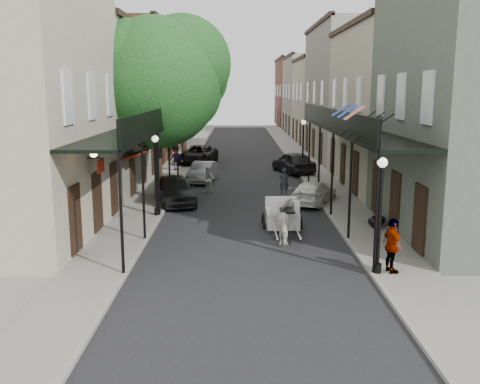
{
  "coord_description": "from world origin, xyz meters",
  "views": [
    {
      "loc": [
        -0.35,
        -18.26,
        5.9
      ],
      "look_at": [
        -0.25,
        3.94,
        1.6
      ],
      "focal_mm": 40.0,
      "sensor_mm": 36.0,
      "label": 1
    }
  ],
  "objects_px": {
    "carriage": "(282,202)",
    "car_left_far": "(198,155)",
    "lamppost_right_far": "(303,146)",
    "car_left_mid": "(203,172)",
    "tree_near": "(164,77)",
    "pedestrian_sidewalk_left": "(176,158)",
    "pedestrian_walking": "(209,180)",
    "lamppost_left": "(156,174)",
    "tree_far": "(188,90)",
    "horse": "(287,221)",
    "car_left_near": "(175,190)",
    "lamppost_right_near": "(380,214)",
    "car_right_far": "(293,162)",
    "pedestrian_sidewalk_right": "(392,246)",
    "car_right_near": "(314,192)"
  },
  "relations": [
    {
      "from": "car_left_near",
      "to": "car_left_far",
      "type": "height_order",
      "value": "car_left_near"
    },
    {
      "from": "car_right_near",
      "to": "tree_far",
      "type": "bearing_deg",
      "value": -38.95
    },
    {
      "from": "tree_near",
      "to": "pedestrian_walking",
      "type": "xyz_separation_m",
      "value": [
        2.2,
        1.86,
        -5.73
      ]
    },
    {
      "from": "horse",
      "to": "car_right_near",
      "type": "bearing_deg",
      "value": -106.5
    },
    {
      "from": "car_right_far",
      "to": "pedestrian_sidewalk_left",
      "type": "bearing_deg",
      "value": -21.88
    },
    {
      "from": "lamppost_left",
      "to": "car_right_far",
      "type": "height_order",
      "value": "lamppost_left"
    },
    {
      "from": "tree_far",
      "to": "horse",
      "type": "xyz_separation_m",
      "value": [
        5.83,
        -22.2,
        -5.03
      ]
    },
    {
      "from": "lamppost_left",
      "to": "car_left_far",
      "type": "bearing_deg",
      "value": 88.11
    },
    {
      "from": "tree_near",
      "to": "pedestrian_sidewalk_left",
      "type": "bearing_deg",
      "value": 93.66
    },
    {
      "from": "lamppost_right_near",
      "to": "pedestrian_sidewalk_right",
      "type": "relative_size",
      "value": 2.08
    },
    {
      "from": "tree_far",
      "to": "car_right_near",
      "type": "xyz_separation_m",
      "value": [
        7.85,
        -15.18,
        -5.25
      ]
    },
    {
      "from": "pedestrian_sidewalk_right",
      "to": "car_right_near",
      "type": "bearing_deg",
      "value": -8.56
    },
    {
      "from": "horse",
      "to": "car_left_far",
      "type": "relative_size",
      "value": 0.36
    },
    {
      "from": "lamppost_right_far",
      "to": "car_right_far",
      "type": "xyz_separation_m",
      "value": [
        -0.5,
        1.25,
        -1.27
      ]
    },
    {
      "from": "horse",
      "to": "pedestrian_sidewalk_left",
      "type": "height_order",
      "value": "pedestrian_sidewalk_left"
    },
    {
      "from": "tree_near",
      "to": "pedestrian_sidewalk_right",
      "type": "height_order",
      "value": "tree_near"
    },
    {
      "from": "tree_far",
      "to": "tree_near",
      "type": "bearing_deg",
      "value": -89.81
    },
    {
      "from": "tree_near",
      "to": "pedestrian_walking",
      "type": "distance_m",
      "value": 6.41
    },
    {
      "from": "car_left_mid",
      "to": "car_right_far",
      "type": "distance_m",
      "value": 7.16
    },
    {
      "from": "lamppost_right_far",
      "to": "car_right_near",
      "type": "bearing_deg",
      "value": -93.18
    },
    {
      "from": "tree_near",
      "to": "lamppost_right_far",
      "type": "height_order",
      "value": "tree_near"
    },
    {
      "from": "lamppost_right_near",
      "to": "car_left_mid",
      "type": "bearing_deg",
      "value": 110.76
    },
    {
      "from": "lamppost_left",
      "to": "car_left_near",
      "type": "height_order",
      "value": "lamppost_left"
    },
    {
      "from": "pedestrian_walking",
      "to": "car_left_mid",
      "type": "relative_size",
      "value": 0.39
    },
    {
      "from": "pedestrian_walking",
      "to": "carriage",
      "type": "bearing_deg",
      "value": -56.81
    },
    {
      "from": "carriage",
      "to": "car_left_mid",
      "type": "relative_size",
      "value": 0.7
    },
    {
      "from": "lamppost_left",
      "to": "car_left_far",
      "type": "distance_m",
      "value": 18.06
    },
    {
      "from": "tree_far",
      "to": "car_left_far",
      "type": "bearing_deg",
      "value": -13.49
    },
    {
      "from": "lamppost_right_near",
      "to": "pedestrian_sidewalk_left",
      "type": "xyz_separation_m",
      "value": [
        -8.92,
        21.88,
        -1.04
      ]
    },
    {
      "from": "car_left_near",
      "to": "car_left_far",
      "type": "xyz_separation_m",
      "value": [
        0.09,
        15.0,
        -0.01
      ]
    },
    {
      "from": "carriage",
      "to": "car_left_near",
      "type": "distance_m",
      "value": 6.86
    },
    {
      "from": "lamppost_right_far",
      "to": "car_right_near",
      "type": "distance_m",
      "value": 9.13
    },
    {
      "from": "lamppost_right_far",
      "to": "horse",
      "type": "height_order",
      "value": "lamppost_right_far"
    },
    {
      "from": "car_left_far",
      "to": "car_right_far",
      "type": "relative_size",
      "value": 1.16
    },
    {
      "from": "pedestrian_sidewalk_right",
      "to": "tree_near",
      "type": "bearing_deg",
      "value": 22.2
    },
    {
      "from": "tree_far",
      "to": "horse",
      "type": "relative_size",
      "value": 4.51
    },
    {
      "from": "lamppost_right_far",
      "to": "car_left_far",
      "type": "distance_m",
      "value": 9.78
    },
    {
      "from": "tree_far",
      "to": "pedestrian_sidewalk_right",
      "type": "bearing_deg",
      "value": -71.44
    },
    {
      "from": "tree_near",
      "to": "car_right_near",
      "type": "relative_size",
      "value": 2.37
    },
    {
      "from": "pedestrian_sidewalk_left",
      "to": "car_left_near",
      "type": "xyz_separation_m",
      "value": [
        1.22,
        -10.88,
        -0.26
      ]
    },
    {
      "from": "car_left_far",
      "to": "horse",
      "type": "bearing_deg",
      "value": -68.08
    },
    {
      "from": "lamppost_right_far",
      "to": "car_left_mid",
      "type": "xyz_separation_m",
      "value": [
        -6.7,
        -2.33,
        -1.42
      ]
    },
    {
      "from": "pedestrian_walking",
      "to": "lamppost_right_far",
      "type": "bearing_deg",
      "value": 52.26
    },
    {
      "from": "carriage",
      "to": "car_left_far",
      "type": "xyz_separation_m",
      "value": [
        -5.07,
        19.51,
        -0.31
      ]
    },
    {
      "from": "lamppost_right_near",
      "to": "car_right_near",
      "type": "bearing_deg",
      "value": 92.6
    },
    {
      "from": "lamppost_left",
      "to": "pedestrian_walking",
      "type": "height_order",
      "value": "lamppost_left"
    },
    {
      "from": "tree_near",
      "to": "carriage",
      "type": "xyz_separation_m",
      "value": [
        5.76,
        -5.69,
        -5.44
      ]
    },
    {
      "from": "pedestrian_sidewalk_left",
      "to": "car_left_near",
      "type": "bearing_deg",
      "value": 58.18
    },
    {
      "from": "lamppost_right_near",
      "to": "car_left_mid",
      "type": "xyz_separation_m",
      "value": [
        -6.7,
        17.67,
        -1.42
      ]
    },
    {
      "from": "car_left_far",
      "to": "lamppost_right_near",
      "type": "bearing_deg",
      "value": -64.79
    }
  ]
}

